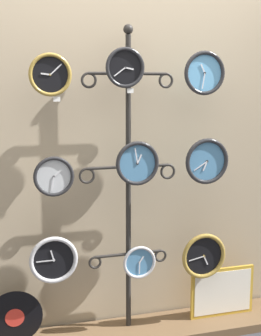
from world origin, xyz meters
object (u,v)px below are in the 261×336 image
(clock_middle_left, at_px, (54,176))
(clock_bottom_center, at_px, (139,262))
(picture_frame, at_px, (222,292))
(clock_middle_right, at_px, (207,161))
(clock_bottom_left, at_px, (54,260))
(vinyl_record, at_px, (15,318))
(clock_top_right, at_px, (204,73))
(clock_top_center, at_px, (125,68))
(clock_middle_center, at_px, (137,163))
(clock_bottom_right, at_px, (204,256))
(clock_top_left, at_px, (50,75))
(display_stand, at_px, (128,243))

(clock_middle_left, bearing_deg, clock_bottom_center, 2.43)
(clock_bottom_center, height_order, picture_frame, clock_bottom_center)
(clock_middle_right, distance_m, clock_bottom_left, 1.15)
(vinyl_record, bearing_deg, clock_top_right, -3.18)
(clock_bottom_left, distance_m, clock_bottom_center, 0.55)
(clock_top_center, relative_size, clock_middle_center, 0.87)
(vinyl_record, bearing_deg, clock_middle_right, -4.02)
(clock_middle_right, bearing_deg, vinyl_record, 175.98)
(clock_top_center, relative_size, clock_bottom_right, 0.77)
(clock_top_center, xyz_separation_m, clock_bottom_right, (0.54, -0.02, -1.22))
(clock_bottom_left, bearing_deg, clock_middle_right, -1.71)
(clock_top_left, distance_m, clock_top_center, 0.45)
(clock_top_right, height_order, clock_middle_right, clock_top_right)
(clock_top_center, height_order, clock_middle_left, clock_top_center)
(clock_middle_center, relative_size, clock_middle_right, 0.93)
(clock_bottom_left, bearing_deg, clock_middle_center, -3.40)
(clock_top_center, bearing_deg, clock_middle_left, -176.67)
(clock_bottom_right, xyz_separation_m, vinyl_record, (-1.24, 0.08, -0.31))
(clock_top_right, xyz_separation_m, clock_bottom_right, (0.02, -0.02, -1.20))
(clock_middle_left, height_order, vinyl_record, clock_middle_left)
(clock_top_right, distance_m, vinyl_record, 1.93)
(display_stand, xyz_separation_m, clock_top_center, (-0.04, -0.08, 1.12))
(clock_top_right, bearing_deg, display_stand, 168.88)
(clock_bottom_center, xyz_separation_m, clock_bottom_right, (0.44, -0.02, 0.00))
(clock_middle_center, distance_m, clock_bottom_center, 0.65)
(clock_middle_center, relative_size, vinyl_record, 0.80)
(clock_top_center, bearing_deg, clock_top_right, -0.82)
(clock_top_left, bearing_deg, clock_bottom_right, -0.29)
(clock_top_center, bearing_deg, clock_top_left, -177.73)
(clock_middle_right, height_order, clock_bottom_left, clock_middle_right)
(clock_middle_right, bearing_deg, clock_bottom_right, 109.11)
(clock_middle_left, distance_m, clock_bottom_right, 1.14)
(clock_middle_center, bearing_deg, clock_bottom_left, 176.60)
(display_stand, relative_size, clock_top_left, 8.25)
(clock_top_right, height_order, clock_bottom_center, clock_top_right)
(clock_top_center, height_order, clock_middle_right, clock_top_center)
(display_stand, bearing_deg, clock_top_left, -168.21)
(display_stand, distance_m, clock_top_left, 1.19)
(display_stand, height_order, clock_top_left, display_stand)
(clock_bottom_left, bearing_deg, clock_bottom_center, -0.60)
(clock_top_left, height_order, clock_top_center, clock_top_center)
(clock_top_left, bearing_deg, clock_middle_left, -70.28)
(clock_top_center, distance_m, clock_bottom_center, 1.23)
(clock_bottom_right, height_order, picture_frame, clock_bottom_right)
(clock_bottom_center, bearing_deg, clock_top_center, 178.10)
(clock_middle_center, height_order, clock_middle_right, clock_middle_right)
(picture_frame, bearing_deg, clock_top_center, -177.04)
(vinyl_record, bearing_deg, clock_bottom_right, -3.83)
(clock_top_right, bearing_deg, clock_middle_left, -178.89)
(clock_top_right, xyz_separation_m, clock_middle_center, (-0.44, -0.02, -0.55))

